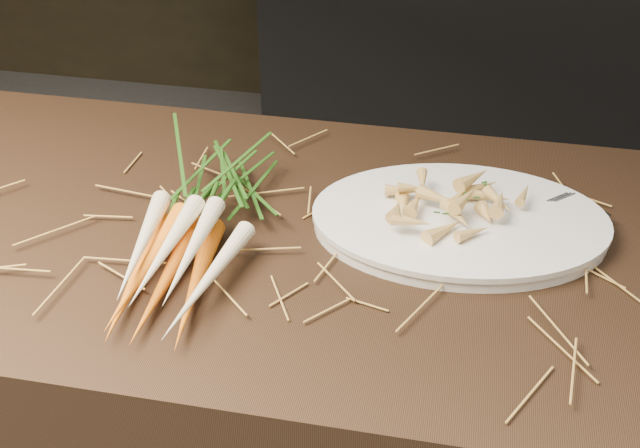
{
  "coord_description": "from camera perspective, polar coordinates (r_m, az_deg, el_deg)",
  "views": [
    {
      "loc": [
        0.11,
        -0.63,
        1.6
      ],
      "look_at": [
        -0.06,
        0.25,
        0.96
      ],
      "focal_mm": 45.0,
      "sensor_mm": 36.0,
      "label": 1
    }
  ],
  "objects": [
    {
      "name": "back_counter",
      "position": [
        3.06,
        14.1,
        11.75
      ],
      "size": [
        1.82,
        0.62,
        0.84
      ],
      "color": "black",
      "rests_on": "ground"
    },
    {
      "name": "serving_fork",
      "position": [
        1.2,
        17.25,
        -0.45
      ],
      "size": [
        0.13,
        0.12,
        0.0
      ],
      "primitive_type": "cube",
      "rotation": [
        0.0,
        0.0,
        -0.82
      ],
      "color": "silver",
      "rests_on": "serving_platter"
    },
    {
      "name": "root_veg_bunch",
      "position": [
        1.18,
        -8.82,
        1.13
      ],
      "size": [
        0.18,
        0.47,
        0.09
      ],
      "rotation": [
        0.0,
        0.0,
        0.01
      ],
      "color": "#C35A0F",
      "rests_on": "main_counter"
    },
    {
      "name": "main_counter",
      "position": [
        1.48,
        2.91,
        -15.3
      ],
      "size": [
        2.4,
        0.7,
        0.9
      ],
      "primitive_type": "cube",
      "color": "black",
      "rests_on": "ground"
    },
    {
      "name": "roasted_veg_heap",
      "position": [
        1.18,
        10.04,
        1.37
      ],
      "size": [
        0.22,
        0.17,
        0.05
      ],
      "primitive_type": null,
      "rotation": [
        0.0,
        0.0,
        0.09
      ],
      "color": "#B88642",
      "rests_on": "serving_platter"
    },
    {
      "name": "straw_bedding",
      "position": [
        1.17,
        3.57,
        -0.87
      ],
      "size": [
        1.4,
        0.6,
        0.02
      ],
      "primitive_type": null,
      "color": "#A27532",
      "rests_on": "main_counter"
    },
    {
      "name": "serving_platter",
      "position": [
        1.2,
        9.87,
        -0.02
      ],
      "size": [
        0.46,
        0.33,
        0.02
      ],
      "primitive_type": null,
      "rotation": [
        0.0,
        0.0,
        0.09
      ],
      "color": "white",
      "rests_on": "main_counter"
    }
  ]
}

